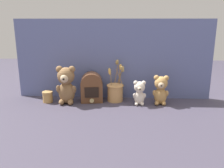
# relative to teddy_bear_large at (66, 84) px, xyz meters

# --- Properties ---
(ground_plane) EXTENTS (4.00, 4.00, 0.00)m
(ground_plane) POSITION_rel_teddy_bear_large_xyz_m (0.32, -0.01, -0.14)
(ground_plane) COLOR #3D3847
(backdrop_wall) EXTENTS (1.46, 0.02, 0.59)m
(backdrop_wall) POSITION_rel_teddy_bear_large_xyz_m (0.32, 0.16, 0.15)
(backdrop_wall) COLOR slate
(backdrop_wall) RESTS_ON ground
(teddy_bear_large) EXTENTS (0.15, 0.14, 0.27)m
(teddy_bear_large) POSITION_rel_teddy_bear_large_xyz_m (0.00, 0.00, 0.00)
(teddy_bear_large) COLOR olive
(teddy_bear_large) RESTS_ON ground
(teddy_bear_medium) EXTENTS (0.11, 0.11, 0.21)m
(teddy_bear_medium) POSITION_rel_teddy_bear_large_xyz_m (0.67, 0.02, -0.03)
(teddy_bear_medium) COLOR tan
(teddy_bear_medium) RESTS_ON ground
(teddy_bear_small) EXTENTS (0.09, 0.09, 0.17)m
(teddy_bear_small) POSITION_rel_teddy_bear_large_xyz_m (0.52, 0.00, -0.05)
(teddy_bear_small) COLOR beige
(teddy_bear_small) RESTS_ON ground
(flower_vase) EXTENTS (0.14, 0.15, 0.30)m
(flower_vase) POSITION_rel_teddy_bear_large_xyz_m (0.35, 0.07, -0.06)
(flower_vase) COLOR tan
(flower_vase) RESTS_ON ground
(vintage_radio) EXTENTS (0.17, 0.13, 0.21)m
(vintage_radio) POSITION_rel_teddy_bear_large_xyz_m (0.17, 0.06, -0.04)
(vintage_radio) COLOR brown
(vintage_radio) RESTS_ON ground
(decorative_tin_tall) EXTENTS (0.08, 0.08, 0.08)m
(decorative_tin_tall) POSITION_rel_teddy_bear_large_xyz_m (-0.15, 0.02, -0.10)
(decorative_tin_tall) COLOR tan
(decorative_tin_tall) RESTS_ON ground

